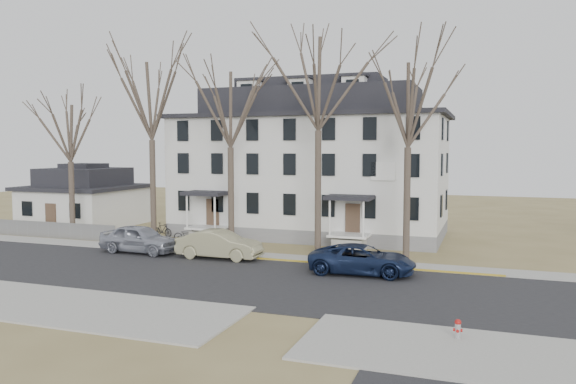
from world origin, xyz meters
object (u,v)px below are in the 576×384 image
at_px(tree_mid_right, 409,99).
at_px(bicycle_left, 186,235).
at_px(small_house, 85,200).
at_px(car_tan, 219,245).
at_px(boarding_house, 311,165).
at_px(bicycle_right, 163,230).
at_px(tree_far_left, 151,95).
at_px(tree_bungalow, 70,129).
at_px(car_silver, 140,239).
at_px(car_navy, 362,260).
at_px(fire_hydrant, 458,330).
at_px(tree_center, 318,77).
at_px(tree_mid_left, 230,104).

bearing_deg(tree_mid_right, bicycle_left, 174.67).
xyz_separation_m(small_house, car_tan, (17.76, -9.48, -1.39)).
bearing_deg(boarding_house, bicycle_right, -151.31).
distance_m(small_house, tree_far_left, 15.00).
bearing_deg(tree_bungalow, car_tan, -13.41).
xyz_separation_m(tree_mid_right, bicycle_left, (-15.76, 1.47, -9.11)).
relative_size(tree_bungalow, bicycle_left, 5.80).
xyz_separation_m(tree_far_left, car_silver, (1.13, -3.31, -9.44)).
distance_m(car_navy, bicycle_left, 15.30).
bearing_deg(car_navy, tree_mid_right, -23.07).
bearing_deg(bicycle_left, car_tan, -143.15).
bearing_deg(fire_hydrant, tree_far_left, 147.39).
bearing_deg(tree_mid_right, car_tan, -163.02).
bearing_deg(tree_center, car_navy, -49.83).
distance_m(tree_mid_left, bicycle_right, 11.76).
relative_size(tree_far_left, bicycle_right, 7.66).
xyz_separation_m(tree_far_left, fire_hydrant, (21.15, -13.53, -9.96)).
relative_size(tree_mid_left, tree_bungalow, 1.18).
xyz_separation_m(small_house, bicycle_left, (12.74, -4.73, -1.76)).
bearing_deg(tree_mid_left, small_house, 159.97).
bearing_deg(tree_center, bicycle_left, 171.85).
height_order(tree_far_left, fire_hydrant, tree_far_left).
relative_size(small_house, tree_mid_right, 0.68).
distance_m(tree_center, tree_bungalow, 19.23).
bearing_deg(small_house, tree_center, -15.08).
height_order(small_house, car_navy, small_house).
height_order(tree_far_left, tree_mid_left, tree_far_left).
xyz_separation_m(small_house, car_silver, (12.13, -9.51, -1.35)).
distance_m(tree_far_left, car_silver, 10.07).
relative_size(tree_far_left, tree_mid_left, 1.08).
bearing_deg(car_silver, tree_mid_right, -75.86).
distance_m(tree_far_left, tree_mid_right, 17.52).
bearing_deg(fire_hydrant, boarding_house, 119.25).
bearing_deg(tree_far_left, tree_mid_left, 0.00).
relative_size(car_tan, fire_hydrant, 6.79).
relative_size(small_house, car_silver, 1.65).
distance_m(boarding_house, tree_far_left, 13.12).
height_order(boarding_house, car_navy, boarding_house).
distance_m(boarding_house, tree_bungalow, 18.17).
height_order(tree_bungalow, car_silver, tree_bungalow).
xyz_separation_m(boarding_house, tree_mid_right, (8.50, -8.15, 4.22)).
xyz_separation_m(tree_far_left, tree_center, (12.00, 0.00, 0.74)).
distance_m(boarding_house, small_house, 20.34).
xyz_separation_m(tree_center, bicycle_right, (-12.99, 2.69, -10.55)).
height_order(bicycle_right, fire_hydrant, bicycle_right).
bearing_deg(tree_far_left, fire_hydrant, -32.61).
height_order(tree_mid_left, car_navy, tree_mid_left).
xyz_separation_m(boarding_house, car_silver, (-7.87, -11.46, -4.48)).
distance_m(boarding_house, car_silver, 14.61).
height_order(car_silver, car_tan, car_silver).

